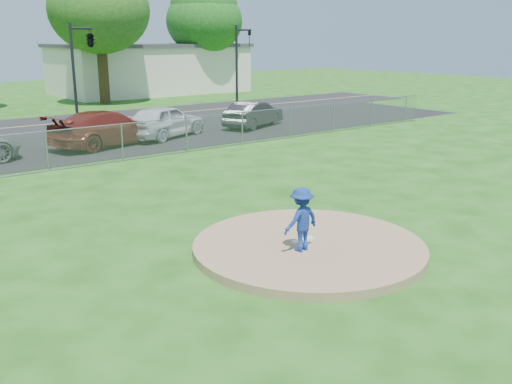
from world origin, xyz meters
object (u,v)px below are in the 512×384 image
traffic_signal_center (89,41)px  parked_car_pearl (164,121)px  commercial_building (150,68)px  parked_car_darkred (107,128)px  pitcher (301,219)px  parked_car_charcoal (254,114)px  tree_far_right (204,11)px  traffic_signal_right (240,60)px

traffic_signal_center → parked_car_pearl: 7.26m
commercial_building → parked_car_darkred: (-14.08, -22.46, -1.34)m
pitcher → parked_car_charcoal: (11.15, 16.12, -0.20)m
tree_far_right → commercial_building: bearing=143.1°
traffic_signal_right → parked_car_pearl: 11.29m
tree_far_right → traffic_signal_center: size_ratio=1.92×
commercial_building → parked_car_darkred: size_ratio=2.95×
parked_car_darkred → parked_car_charcoal: bearing=-102.3°
pitcher → parked_car_darkred: 15.95m
tree_far_right → traffic_signal_right: (-5.76, -13.00, -3.70)m
parked_car_darkred → parked_car_pearl: 3.18m
commercial_building → tree_far_right: (4.00, -3.00, 4.90)m
commercial_building → traffic_signal_center: (-12.03, -16.00, 2.45)m
parked_car_darkred → parked_car_pearl: size_ratio=1.16×
parked_car_pearl → parked_car_charcoal: bearing=-113.5°
traffic_signal_right → parked_car_charcoal: 7.54m
parked_car_charcoal → pitcher: bearing=122.5°
pitcher → parked_car_darkred: pitcher is taller
tree_far_right → traffic_signal_right: bearing=-113.9°
tree_far_right → traffic_signal_center: tree_far_right is taller
commercial_building → traffic_signal_right: 16.14m
traffic_signal_center → commercial_building: bearing=53.1°
traffic_signal_right → parked_car_charcoal: bearing=-120.1°
parked_car_pearl → parked_car_charcoal: (5.61, -0.01, -0.10)m
tree_far_right → pitcher: tree_far_right is taller
parked_car_charcoal → parked_car_pearl: bearing=67.0°
pitcher → parked_car_charcoal: pitcher is taller
tree_far_right → parked_car_charcoal: size_ratio=2.48×
commercial_building → pitcher: bearing=-113.3°
pitcher → traffic_signal_center: bearing=-104.3°
commercial_building → traffic_signal_center: bearing=-126.9°
pitcher → parked_car_darkred: bearing=-101.6°
tree_far_right → traffic_signal_right: size_ratio=1.92×
commercial_building → parked_car_darkred: 26.54m
traffic_signal_right → pitcher: 26.76m
tree_far_right → parked_car_darkred: tree_far_right is taller
tree_far_right → parked_car_darkred: 27.28m
tree_far_right → parked_car_charcoal: (-9.31, -19.11, -6.34)m
pitcher → parked_car_pearl: (5.55, 16.13, -0.10)m
parked_car_pearl → parked_car_charcoal: 5.61m
parked_car_darkred → parked_car_pearl: bearing=-98.0°
commercial_building → parked_car_pearl: 24.68m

